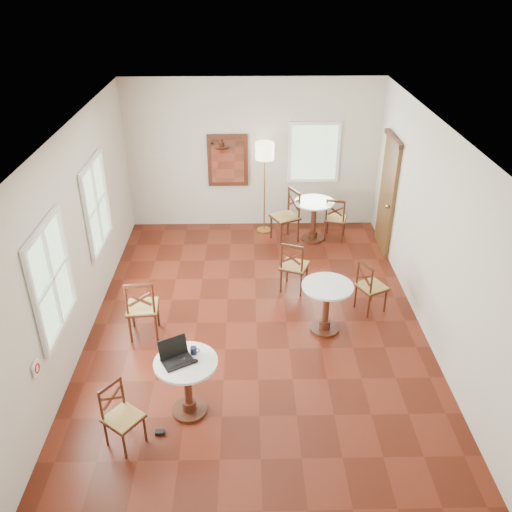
{
  "coord_description": "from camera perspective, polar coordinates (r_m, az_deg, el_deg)",
  "views": [
    {
      "loc": [
        -0.13,
        -6.66,
        4.9
      ],
      "look_at": [
        0.0,
        0.3,
        1.0
      ],
      "focal_mm": 37.42,
      "sensor_mm": 36.0,
      "label": 1
    }
  ],
  "objects": [
    {
      "name": "ground",
      "position": [
        8.27,
        0.04,
        -7.08
      ],
      "size": [
        7.0,
        7.0,
        0.0
      ],
      "primitive_type": "plane",
      "color": "#571B0E",
      "rests_on": "ground"
    },
    {
      "name": "room_shell",
      "position": [
        7.56,
        -0.46,
        5.79
      ],
      "size": [
        5.02,
        7.02,
        3.01
      ],
      "color": "beige",
      "rests_on": "ground"
    },
    {
      "name": "cafe_table_near",
      "position": [
        6.58,
        -7.36,
        -13.11
      ],
      "size": [
        0.75,
        0.75,
        0.8
      ],
      "color": "#401C10",
      "rests_on": "ground"
    },
    {
      "name": "cafe_table_mid",
      "position": [
        7.89,
        7.53,
        -4.98
      ],
      "size": [
        0.75,
        0.75,
        0.79
      ],
      "color": "#401C10",
      "rests_on": "ground"
    },
    {
      "name": "cafe_table_back",
      "position": [
        10.47,
        6.19,
        4.26
      ],
      "size": [
        0.77,
        0.77,
        0.82
      ],
      "color": "#401C10",
      "rests_on": "ground"
    },
    {
      "name": "chair_near_a",
      "position": [
        7.9,
        -12.05,
        -5.4
      ],
      "size": [
        0.49,
        0.49,
        0.98
      ],
      "rotation": [
        0.0,
        0.0,
        3.22
      ],
      "color": "#401C10",
      "rests_on": "ground"
    },
    {
      "name": "chair_near_b",
      "position": [
        6.42,
        -14.15,
        -16.29
      ],
      "size": [
        0.53,
        0.53,
        0.81
      ],
      "rotation": [
        0.0,
        0.0,
        0.92
      ],
      "color": "#401C10",
      "rests_on": "ground"
    },
    {
      "name": "chair_mid_a",
      "position": [
        8.82,
        4.08,
        -1.05
      ],
      "size": [
        0.55,
        0.55,
        0.92
      ],
      "rotation": [
        0.0,
        0.0,
        2.77
      ],
      "color": "#401C10",
      "rests_on": "ground"
    },
    {
      "name": "chair_mid_b",
      "position": [
        8.49,
        12.14,
        -3.19
      ],
      "size": [
        0.54,
        0.54,
        0.88
      ],
      "rotation": [
        0.0,
        0.0,
        2.05
      ],
      "color": "#401C10",
      "rests_on": "ground"
    },
    {
      "name": "chair_back_a",
      "position": [
        10.58,
        8.48,
        4.01
      ],
      "size": [
        0.51,
        0.51,
        0.89
      ],
      "rotation": [
        0.0,
        0.0,
        2.86
      ],
      "color": "#401C10",
      "rests_on": "ground"
    },
    {
      "name": "chair_back_b",
      "position": [
        10.41,
        3.25,
        4.29
      ],
      "size": [
        0.64,
        0.64,
        1.03
      ],
      "rotation": [
        0.0,
        0.0,
        -1.1
      ],
      "color": "#401C10",
      "rests_on": "ground"
    },
    {
      "name": "floor_lamp",
      "position": [
        10.36,
        0.93,
        10.52
      ],
      "size": [
        0.36,
        0.36,
        1.86
      ],
      "color": "#BF8C3F",
      "rests_on": "ground"
    },
    {
      "name": "laptop",
      "position": [
        6.38,
        -8.6,
        -10.44
      ],
      "size": [
        0.44,
        0.42,
        0.25
      ],
      "rotation": [
        0.0,
        0.0,
        0.51
      ],
      "color": "black",
      "rests_on": "cafe_table_near"
    },
    {
      "name": "mouse",
      "position": [
        6.34,
        -6.62,
        -11.07
      ],
      "size": [
        0.11,
        0.08,
        0.04
      ],
      "primitive_type": "ellipsoid",
      "rotation": [
        0.0,
        0.0,
        -0.21
      ],
      "color": "black",
      "rests_on": "cafe_table_near"
    },
    {
      "name": "navy_mug",
      "position": [
        6.45,
        -6.66,
        -10.0
      ],
      "size": [
        0.11,
        0.08,
        0.09
      ],
      "color": "#101937",
      "rests_on": "cafe_table_near"
    },
    {
      "name": "water_glass",
      "position": [
        6.3,
        -7.74,
        -11.19
      ],
      "size": [
        0.06,
        0.06,
        0.09
      ],
      "primitive_type": "cylinder",
      "color": "white",
      "rests_on": "cafe_table_near"
    },
    {
      "name": "power_adapter",
      "position": [
        6.7,
        -10.22,
        -18.06
      ],
      "size": [
        0.11,
        0.07,
        0.04
      ],
      "primitive_type": "cube",
      "color": "black",
      "rests_on": "ground"
    }
  ]
}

